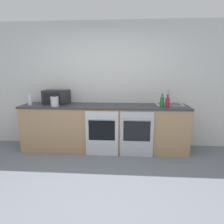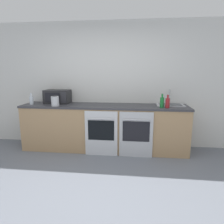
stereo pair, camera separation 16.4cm
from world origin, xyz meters
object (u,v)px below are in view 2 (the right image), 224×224
at_px(bottle_green, 162,102).
at_px(oven_left, 101,133).
at_px(bottle_clear, 31,100).
at_px(sink, 170,104).
at_px(bottle_red, 168,103).
at_px(microwave, 58,97).
at_px(kettle, 55,101).
at_px(oven_right, 136,134).

bearing_deg(bottle_green, oven_left, -171.04).
bearing_deg(bottle_clear, sink, 4.51).
relative_size(bottle_red, sink, 0.46).
distance_m(bottle_green, bottle_clear, 2.59).
xyz_separation_m(microwave, bottle_red, (2.22, -0.31, -0.04)).
relative_size(microwave, bottle_green, 1.99).
height_order(bottle_red, sink, sink).
relative_size(bottle_green, kettle, 1.28).
bearing_deg(bottle_red, bottle_clear, 178.37).
height_order(bottle_green, sink, sink).
bearing_deg(microwave, sink, -0.24).
distance_m(oven_right, kettle, 1.68).
bearing_deg(oven_left, sink, 18.90).
xyz_separation_m(bottle_clear, sink, (2.79, 0.22, -0.07)).
bearing_deg(bottle_green, oven_right, -159.26).
bearing_deg(kettle, bottle_green, 1.74).
bearing_deg(sink, oven_right, -145.82).
bearing_deg(bottle_green, kettle, -178.26).
bearing_deg(sink, microwave, 179.76).
height_order(microwave, sink, sink).
bearing_deg(microwave, oven_left, -24.67).
height_order(oven_right, bottle_red, bottle_red).
distance_m(bottle_green, bottle_red, 0.10).
xyz_separation_m(bottle_red, bottle_clear, (-2.69, 0.08, -0.01)).
distance_m(kettle, sink, 2.27).
distance_m(bottle_green, sink, 0.35).
xyz_separation_m(oven_left, kettle, (-0.92, 0.11, 0.58)).
bearing_deg(bottle_clear, oven_right, -6.23).
bearing_deg(kettle, bottle_red, 1.08).
bearing_deg(kettle, sink, 8.55).
xyz_separation_m(oven_left, bottle_red, (1.22, 0.16, 0.58)).
relative_size(oven_left, bottle_green, 3.36).
bearing_deg(oven_right, bottle_red, 15.39).
bearing_deg(bottle_red, bottle_green, 167.64).
distance_m(oven_left, microwave, 1.27).
distance_m(oven_right, bottle_clear, 2.21).
relative_size(oven_right, bottle_clear, 3.76).
xyz_separation_m(oven_left, oven_right, (0.65, 0.00, 0.00)).
distance_m(microwave, bottle_green, 2.14).
bearing_deg(oven_left, kettle, 172.88).
bearing_deg(oven_left, microwave, 155.33).
relative_size(oven_left, kettle, 4.29).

